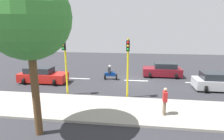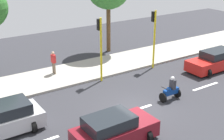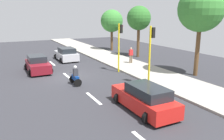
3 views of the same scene
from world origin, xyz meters
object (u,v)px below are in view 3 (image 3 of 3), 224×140
(motorcycle, at_px, (75,77))
(pedestrian_near_signal, at_px, (131,55))
(street_tree_north, at_px, (112,21))
(traffic_light_midblock, at_px, (151,47))
(street_tree_south, at_px, (201,9))
(car_maroon, at_px, (38,64))
(car_red, at_px, (144,98))
(street_tree_center, at_px, (139,19))
(traffic_light_corner, at_px, (120,41))
(car_silver, at_px, (66,54))

(motorcycle, relative_size, pedestrian_near_signal, 0.91)
(pedestrian_near_signal, xyz_separation_m, street_tree_north, (2.59, 9.72, 3.26))
(traffic_light_midblock, relative_size, street_tree_south, 0.59)
(traffic_light_midblock, bearing_deg, car_maroon, 129.66)
(car_red, xyz_separation_m, street_tree_north, (8.29, 20.46, 3.61))
(traffic_light_midblock, bearing_deg, pedestrian_near_signal, 69.26)
(pedestrian_near_signal, bearing_deg, traffic_light_midblock, -110.74)
(car_maroon, relative_size, street_tree_center, 0.64)
(car_red, height_order, traffic_light_midblock, traffic_light_midblock)
(motorcycle, relative_size, traffic_light_corner, 0.34)
(street_tree_center, height_order, street_tree_south, street_tree_south)
(street_tree_south, bearing_deg, car_maroon, 147.92)
(traffic_light_corner, distance_m, street_tree_center, 8.42)
(traffic_light_corner, height_order, traffic_light_midblock, same)
(street_tree_north, distance_m, street_tree_center, 6.34)
(traffic_light_midblock, bearing_deg, street_tree_north, 72.57)
(street_tree_north, relative_size, street_tree_center, 0.95)
(car_maroon, bearing_deg, street_tree_south, -32.08)
(car_red, relative_size, pedestrian_near_signal, 2.70)
(car_red, height_order, street_tree_south, street_tree_south)
(car_red, distance_m, motorcycle, 6.69)
(car_silver, xyz_separation_m, street_tree_north, (8.22, 4.45, 3.61))
(car_maroon, distance_m, traffic_light_midblock, 10.97)
(car_silver, bearing_deg, street_tree_north, 28.43)
(car_maroon, xyz_separation_m, car_silver, (3.92, 4.11, 0.00))
(pedestrian_near_signal, bearing_deg, street_tree_south, -67.47)
(car_red, bearing_deg, street_tree_north, 67.94)
(car_red, relative_size, street_tree_north, 0.76)
(car_red, bearing_deg, car_silver, 89.74)
(motorcycle, height_order, street_tree_north, street_tree_north)
(motorcycle, height_order, street_tree_center, street_tree_center)
(pedestrian_near_signal, distance_m, street_tree_center, 5.96)
(car_maroon, relative_size, traffic_light_corner, 0.90)
(pedestrian_near_signal, relative_size, traffic_light_midblock, 0.38)
(street_tree_center, bearing_deg, traffic_light_midblock, -119.02)
(car_red, bearing_deg, street_tree_center, 57.99)
(traffic_light_midblock, bearing_deg, car_silver, 103.34)
(car_red, bearing_deg, traffic_light_midblock, 50.32)
(motorcycle, height_order, pedestrian_near_signal, pedestrian_near_signal)
(car_silver, relative_size, traffic_light_midblock, 0.91)
(street_tree_south, bearing_deg, street_tree_north, 90.42)
(car_silver, height_order, street_tree_center, street_tree_center)
(street_tree_south, bearing_deg, car_red, -153.41)
(street_tree_north, bearing_deg, street_tree_center, -84.89)
(car_maroon, relative_size, motorcycle, 2.66)
(motorcycle, bearing_deg, street_tree_north, 53.92)
(car_maroon, bearing_deg, street_tree_center, 10.12)
(traffic_light_midblock, relative_size, street_tree_north, 0.75)
(traffic_light_midblock, distance_m, street_tree_north, 17.69)
(traffic_light_corner, xyz_separation_m, traffic_light_midblock, (0.00, -4.76, 0.00))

